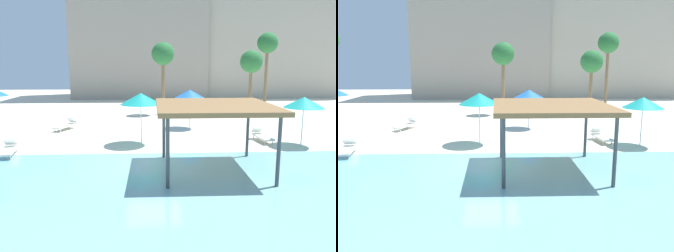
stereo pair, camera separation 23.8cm
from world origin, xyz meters
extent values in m
plane|color=beige|center=(0.00, 0.00, 0.00)|extent=(80.00, 80.00, 0.00)
cube|color=#7AB7C1|center=(0.00, -5.25, 0.02)|extent=(44.00, 13.50, 0.04)
cylinder|color=#42474C|center=(0.48, 0.78, 1.31)|extent=(0.14, 0.14, 2.61)
cylinder|color=#42474C|center=(4.44, 0.78, 1.31)|extent=(0.14, 0.14, 2.61)
cylinder|color=#42474C|center=(0.48, -3.17, 1.31)|extent=(0.14, 0.14, 2.61)
cylinder|color=#42474C|center=(4.44, -3.17, 1.31)|extent=(0.14, 0.14, 2.61)
cube|color=olive|center=(2.46, -1.19, 2.70)|extent=(4.65, 4.65, 0.18)
cylinder|color=silver|center=(2.47, 7.92, 1.04)|extent=(0.06, 0.06, 2.07)
cone|color=blue|center=(2.47, 7.92, 2.34)|extent=(1.97, 1.97, 0.54)
cylinder|color=silver|center=(8.02, 2.91, 1.02)|extent=(0.06, 0.06, 2.05)
cone|color=teal|center=(8.02, 2.91, 2.34)|extent=(2.12, 2.12, 0.58)
cylinder|color=silver|center=(-0.65, 3.57, 1.10)|extent=(0.06, 0.06, 2.20)
cone|color=teal|center=(-0.65, 3.57, 2.51)|extent=(2.23, 2.23, 0.61)
cylinder|color=white|center=(-5.91, 6.90, 0.11)|extent=(0.05, 0.05, 0.22)
cylinder|color=white|center=(-6.34, 7.10, 0.11)|extent=(0.05, 0.05, 0.22)
cylinder|color=white|center=(-5.29, 8.20, 0.11)|extent=(0.05, 0.05, 0.22)
cylinder|color=white|center=(-5.72, 8.41, 0.11)|extent=(0.05, 0.05, 0.22)
cube|color=white|center=(-5.82, 7.65, 0.27)|extent=(1.31, 1.88, 0.10)
cube|color=white|center=(-5.50, 8.32, 0.55)|extent=(0.76, 0.72, 0.40)
cylinder|color=white|center=(6.53, 3.11, 0.11)|extent=(0.05, 0.05, 0.22)
cylinder|color=white|center=(6.06, 3.05, 0.11)|extent=(0.05, 0.05, 0.22)
cylinder|color=white|center=(6.36, 4.54, 0.11)|extent=(0.05, 0.05, 0.22)
cylinder|color=white|center=(5.88, 4.48, 0.11)|extent=(0.05, 0.05, 0.22)
cube|color=white|center=(6.21, 3.80, 0.27)|extent=(0.81, 1.86, 0.10)
cube|color=white|center=(6.12, 4.53, 0.55)|extent=(0.66, 0.58, 0.40)
cylinder|color=white|center=(-6.59, 0.73, 0.11)|extent=(0.05, 0.05, 0.22)
cylinder|color=white|center=(-7.06, 0.64, 0.11)|extent=(0.05, 0.05, 0.22)
cylinder|color=white|center=(-6.86, 2.14, 0.11)|extent=(0.05, 0.05, 0.22)
cylinder|color=white|center=(-7.33, 2.05, 0.11)|extent=(0.05, 0.05, 0.22)
cube|color=white|center=(-6.96, 1.39, 0.27)|extent=(0.92, 1.88, 0.10)
cube|color=white|center=(-7.10, 2.12, 0.55)|extent=(0.68, 0.61, 0.40)
cylinder|color=brown|center=(0.89, 14.16, 2.37)|extent=(0.28, 0.28, 4.75)
sphere|color=#286B33|center=(0.89, 14.16, 5.10)|extent=(1.90, 1.90, 1.90)
cylinder|color=brown|center=(10.65, 16.97, 2.89)|extent=(0.28, 0.28, 5.79)
sphere|color=#286B33|center=(10.65, 16.97, 6.14)|extent=(1.90, 1.90, 1.90)
cylinder|color=brown|center=(8.37, 14.11, 2.05)|extent=(0.28, 0.28, 4.10)
sphere|color=#286B33|center=(8.37, 14.11, 4.45)|extent=(1.90, 1.90, 1.90)
cube|color=#9E9384|center=(-1.48, 29.42, 9.16)|extent=(16.15, 8.29, 18.33)
cube|color=#B2A893|center=(14.68, 31.61, 7.82)|extent=(23.78, 11.77, 15.63)
camera|label=1|loc=(-0.05, -14.58, 4.51)|focal=36.16mm
camera|label=2|loc=(0.19, -14.59, 4.51)|focal=36.16mm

